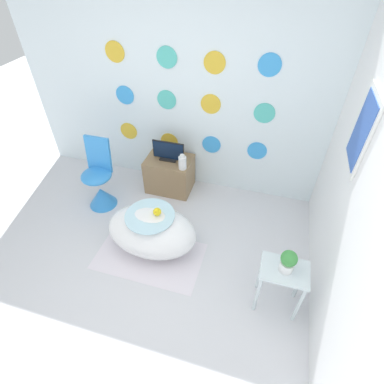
{
  "coord_description": "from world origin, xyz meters",
  "views": [
    {
      "loc": [
        0.96,
        -1.07,
        2.66
      ],
      "look_at": [
        0.35,
        0.99,
        0.76
      ],
      "focal_mm": 28.0,
      "sensor_mm": 36.0,
      "label": 1
    }
  ],
  "objects_px": {
    "vase": "(182,162)",
    "chair": "(100,186)",
    "bathtub": "(152,231)",
    "tv": "(168,152)",
    "potted_plant_left": "(288,261)"
  },
  "relations": [
    {
      "from": "potted_plant_left",
      "to": "tv",
      "type": "bearing_deg",
      "value": 138.93
    },
    {
      "from": "chair",
      "to": "potted_plant_left",
      "type": "distance_m",
      "value": 2.38
    },
    {
      "from": "tv",
      "to": "potted_plant_left",
      "type": "bearing_deg",
      "value": -41.07
    },
    {
      "from": "bathtub",
      "to": "tv",
      "type": "relative_size",
      "value": 2.37
    },
    {
      "from": "chair",
      "to": "vase",
      "type": "xyz_separation_m",
      "value": [
        0.95,
        0.4,
        0.27
      ]
    },
    {
      "from": "bathtub",
      "to": "potted_plant_left",
      "type": "xyz_separation_m",
      "value": [
        1.34,
        -0.3,
        0.39
      ]
    },
    {
      "from": "bathtub",
      "to": "tv",
      "type": "height_order",
      "value": "tv"
    },
    {
      "from": "bathtub",
      "to": "tv",
      "type": "xyz_separation_m",
      "value": [
        -0.16,
        1.01,
        0.32
      ]
    },
    {
      "from": "tv",
      "to": "potted_plant_left",
      "type": "distance_m",
      "value": 1.99
    },
    {
      "from": "chair",
      "to": "tv",
      "type": "bearing_deg",
      "value": 36.55
    },
    {
      "from": "chair",
      "to": "potted_plant_left",
      "type": "relative_size",
      "value": 4.05
    },
    {
      "from": "bathtub",
      "to": "vase",
      "type": "relative_size",
      "value": 4.88
    },
    {
      "from": "potted_plant_left",
      "to": "vase",
      "type": "bearing_deg",
      "value": 137.35
    },
    {
      "from": "vase",
      "to": "chair",
      "type": "bearing_deg",
      "value": -157.16
    },
    {
      "from": "vase",
      "to": "potted_plant_left",
      "type": "bearing_deg",
      "value": -42.65
    }
  ]
}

